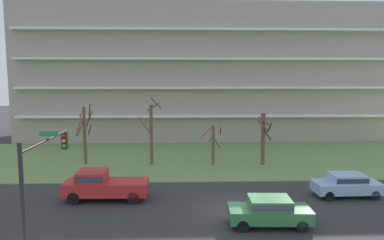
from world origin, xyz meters
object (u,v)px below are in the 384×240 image
at_px(traffic_signal_mast, 42,171).
at_px(sedan_blue_center_right, 347,184).
at_px(tree_right, 264,137).
at_px(tree_left, 151,132).
at_px(tree_center, 213,143).
at_px(pickup_red_center_left, 103,185).
at_px(tree_far_left, 85,133).
at_px(sedan_green_near_left, 269,210).

bearing_deg(traffic_signal_mast, sedan_blue_center_right, 21.99).
distance_m(tree_right, sedan_blue_center_right, 9.44).
xyz_separation_m(tree_right, traffic_signal_mast, (-13.77, -15.55, 1.17)).
height_order(tree_left, traffic_signal_mast, tree_left).
bearing_deg(tree_right, tree_center, 178.12).
xyz_separation_m(tree_left, tree_right, (10.16, -0.47, -0.41)).
relative_size(pickup_red_center_left, sedan_blue_center_right, 1.23).
distance_m(tree_far_left, traffic_signal_mast, 16.82).
distance_m(tree_right, pickup_red_center_left, 15.36).
relative_size(tree_far_left, tree_center, 1.53).
height_order(tree_far_left, pickup_red_center_left, tree_far_left).
bearing_deg(tree_center, tree_right, -1.88).
xyz_separation_m(tree_left, sedan_green_near_left, (7.39, -13.49, -2.21)).
xyz_separation_m(sedan_blue_center_right, traffic_signal_mast, (-17.40, -7.03, 2.97)).
distance_m(pickup_red_center_left, sedan_blue_center_right, 16.30).
height_order(tree_far_left, sedan_green_near_left, tree_far_left).
distance_m(tree_right, sedan_green_near_left, 13.43).
height_order(tree_center, tree_right, tree_right).
bearing_deg(traffic_signal_mast, tree_center, 59.60).
bearing_deg(sedan_blue_center_right, tree_right, -67.72).
bearing_deg(tree_right, traffic_signal_mast, -131.53).
distance_m(tree_right, traffic_signal_mast, 20.80).
relative_size(sedan_green_near_left, pickup_red_center_left, 0.82).
bearing_deg(tree_center, tree_left, 176.76).
bearing_deg(tree_left, traffic_signal_mast, -102.71).
bearing_deg(traffic_signal_mast, sedan_green_near_left, 12.94).
distance_m(sedan_green_near_left, traffic_signal_mast, 11.67).
relative_size(tree_left, traffic_signal_mast, 1.10).
distance_m(tree_far_left, sedan_blue_center_right, 22.19).
bearing_deg(sedan_green_near_left, pickup_red_center_left, 158.03).
relative_size(tree_right, sedan_blue_center_right, 1.09).
distance_m(tree_left, traffic_signal_mast, 16.43).
bearing_deg(tree_left, pickup_red_center_left, -105.62).
relative_size(tree_far_left, sedan_green_near_left, 1.26).
height_order(tree_far_left, sedan_blue_center_right, tree_far_left).
xyz_separation_m(pickup_red_center_left, traffic_signal_mast, (-1.10, -7.03, 2.83)).
relative_size(tree_center, pickup_red_center_left, 0.68).
bearing_deg(tree_left, tree_far_left, 174.49).
relative_size(tree_right, pickup_red_center_left, 0.89).
xyz_separation_m(tree_left, sedan_blue_center_right, (13.79, -8.99, -2.21)).
distance_m(pickup_red_center_left, traffic_signal_mast, 7.66).
xyz_separation_m(tree_far_left, traffic_signal_mast, (2.51, -16.61, 0.87)).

